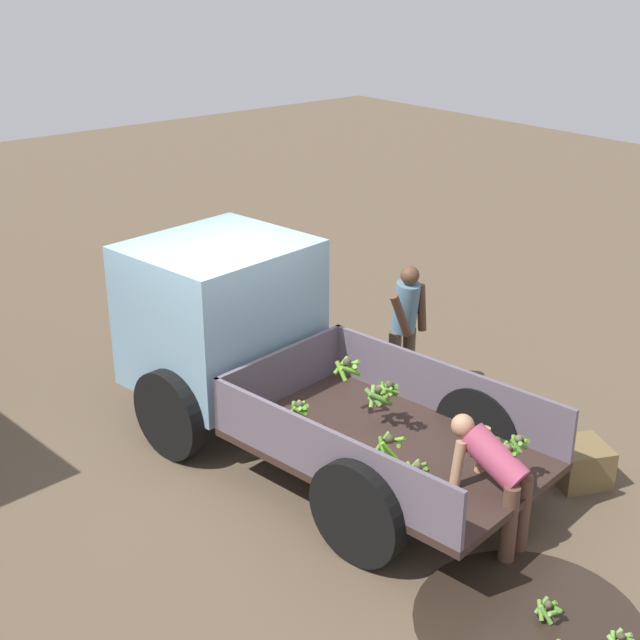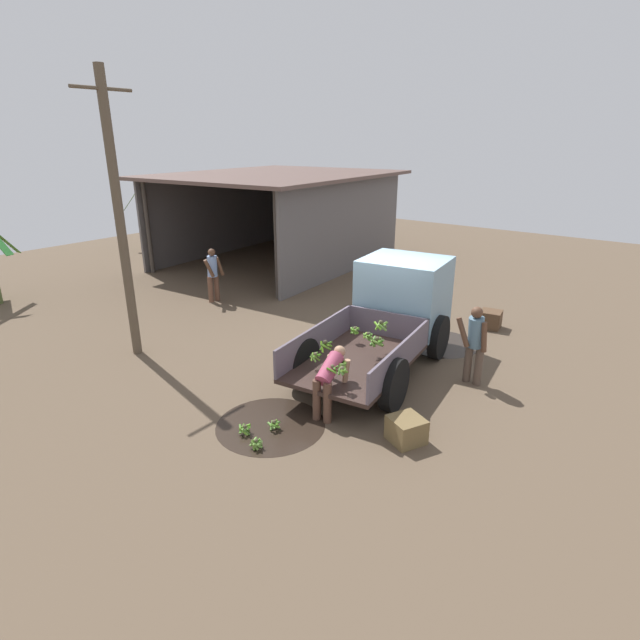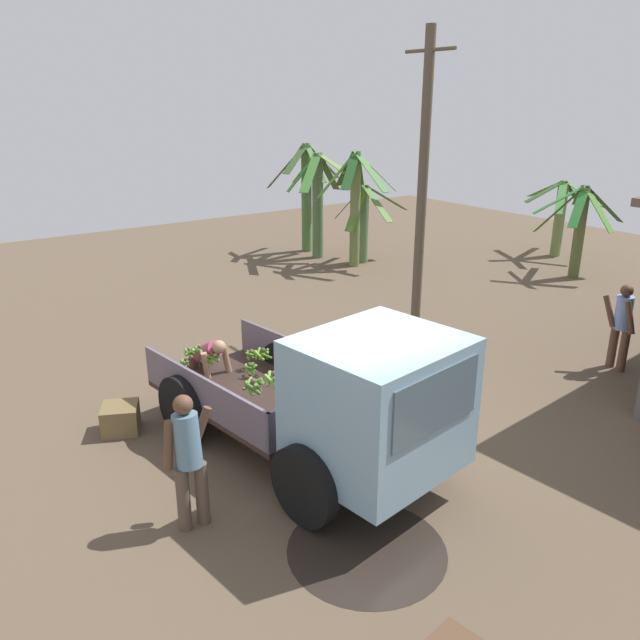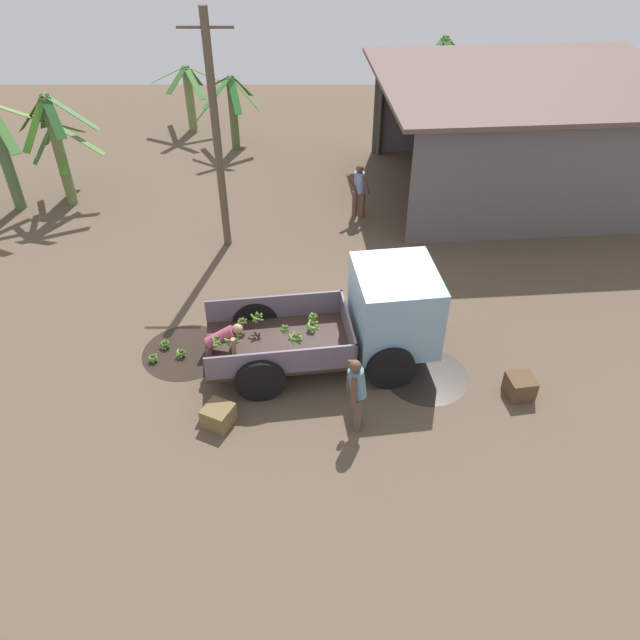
% 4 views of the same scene
% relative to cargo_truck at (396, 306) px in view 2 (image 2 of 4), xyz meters
% --- Properties ---
extents(ground, '(36.00, 36.00, 0.00)m').
position_rel_cargo_truck_xyz_m(ground, '(-0.10, 0.26, -1.13)').
color(ground, brown).
extents(mud_patch_0, '(1.77, 1.77, 0.01)m').
position_rel_cargo_truck_xyz_m(mud_patch_0, '(1.14, -0.65, -1.12)').
color(mud_patch_0, '#2A231D').
rests_on(mud_patch_0, ground).
extents(mud_patch_1, '(1.89, 1.89, 0.01)m').
position_rel_cargo_truck_xyz_m(mud_patch_1, '(-4.02, 0.11, -1.12)').
color(mud_patch_1, black).
rests_on(mud_patch_1, ground).
extents(cargo_truck, '(4.92, 2.62, 2.12)m').
position_rel_cargo_truck_xyz_m(cargo_truck, '(0.00, 0.00, 0.00)').
color(cargo_truck, '#34241F').
rests_on(cargo_truck, ground).
extents(warehouse_shed, '(9.42, 7.80, 3.41)m').
position_rel_cargo_truck_xyz_m(warehouse_shed, '(5.52, 8.13, 1.37)').
color(warehouse_shed, '#5D5858').
rests_on(warehouse_shed, ground).
extents(utility_pole, '(1.28, 0.20, 6.00)m').
position_rel_cargo_truck_xyz_m(utility_pole, '(-3.62, 4.66, 1.94)').
color(utility_pole, brown).
rests_on(utility_pole, ground).
extents(banana_palm_0, '(2.26, 2.38, 2.97)m').
position_rel_cargo_truck_xyz_m(banana_palm_0, '(3.58, 14.50, 0.43)').
color(banana_palm_0, '#697E50').
rests_on(banana_palm_0, ground).
extents(person_foreground_visitor, '(0.39, 0.66, 1.64)m').
position_rel_cargo_truck_xyz_m(person_foreground_visitor, '(-0.41, -2.00, -0.22)').
color(person_foreground_visitor, brown).
rests_on(person_foreground_visitor, ground).
extents(person_worker_loading, '(0.81, 0.56, 1.19)m').
position_rel_cargo_truck_xyz_m(person_worker_loading, '(-3.12, -0.46, -0.40)').
color(person_worker_loading, brown).
rests_on(person_worker_loading, ground).
extents(person_bystander_near_shed, '(0.70, 0.36, 1.62)m').
position_rel_cargo_truck_xyz_m(person_bystander_near_shed, '(0.04, 6.20, -0.23)').
color(person_bystander_near_shed, brown).
rests_on(person_bystander_near_shed, ground).
extents(banana_bunch_on_ground_0, '(0.26, 0.24, 0.18)m').
position_rel_cargo_truck_xyz_m(banana_bunch_on_ground_0, '(-4.49, 0.26, -1.03)').
color(banana_bunch_on_ground_0, '#4D4532').
rests_on(banana_bunch_on_ground_0, ground).
extents(banana_bunch_on_ground_1, '(0.22, 0.22, 0.18)m').
position_rel_cargo_truck_xyz_m(banana_bunch_on_ground_1, '(-4.09, -0.03, -1.02)').
color(banana_bunch_on_ground_1, '#4E4733').
rests_on(banana_bunch_on_ground_1, ground).
extents(banana_bunch_on_ground_2, '(0.21, 0.21, 0.17)m').
position_rel_cargo_truck_xyz_m(banana_bunch_on_ground_2, '(-4.66, -0.18, -1.03)').
color(banana_bunch_on_ground_2, '#443D2C').
rests_on(banana_bunch_on_ground_2, ground).
extents(wooden_crate_0, '(0.69, 0.69, 0.42)m').
position_rel_cargo_truck_xyz_m(wooden_crate_0, '(-3.02, -1.96, -0.92)').
color(wooden_crate_0, brown).
rests_on(wooden_crate_0, ground).
extents(wooden_crate_1, '(0.59, 0.59, 0.46)m').
position_rel_cargo_truck_xyz_m(wooden_crate_1, '(2.92, -1.19, -0.90)').
color(wooden_crate_1, brown).
rests_on(wooden_crate_1, ground).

